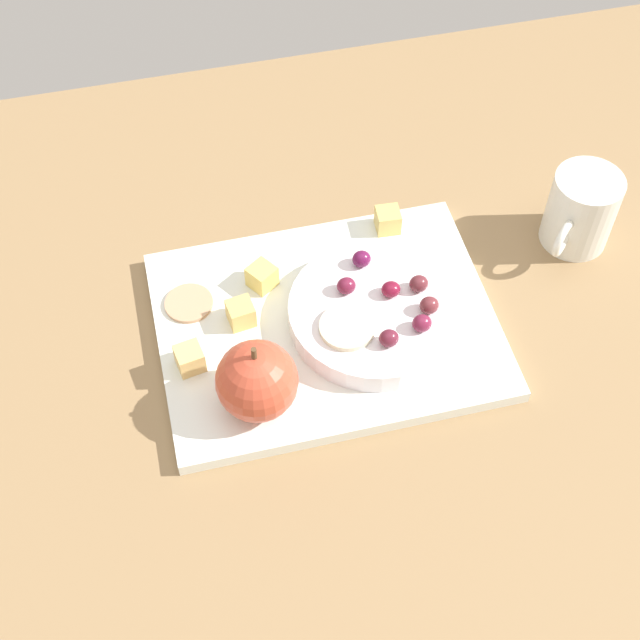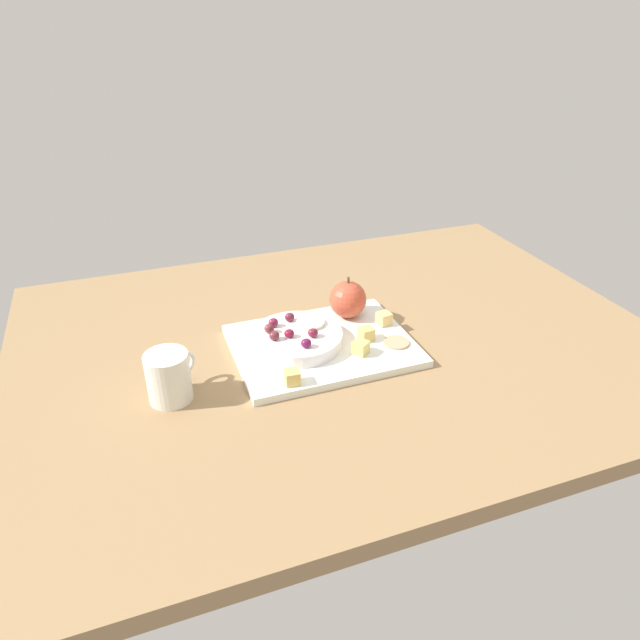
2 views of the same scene
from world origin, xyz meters
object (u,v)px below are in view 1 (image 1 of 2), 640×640
(cheese_cube_1, at_px, (241,313))
(grape_2, at_px, (346,286))
(grape_6, at_px, (419,284))
(cheese_cube_0, at_px, (189,355))
(grape_3, at_px, (429,305))
(platter, at_px, (326,325))
(grape_0, at_px, (389,338))
(serving_dish, at_px, (375,313))
(cheese_cube_2, at_px, (262,277))
(apple_whole, at_px, (257,381))
(grape_1, at_px, (391,289))
(apple_slice_0, at_px, (347,327))
(cracker_0, at_px, (189,303))
(cup, at_px, (581,211))
(grape_5, at_px, (422,323))
(grape_4, at_px, (361,259))
(cheese_cube_3, at_px, (388,220))

(cheese_cube_1, relative_size, grape_2, 1.32)
(cheese_cube_1, height_order, grape_6, grape_6)
(cheese_cube_0, xyz_separation_m, grape_6, (0.23, 0.02, 0.02))
(cheese_cube_1, height_order, grape_3, grape_3)
(platter, distance_m, grape_0, 0.08)
(serving_dish, bearing_deg, cheese_cube_2, 144.18)
(grape_2, bearing_deg, grape_0, -71.99)
(grape_2, bearing_deg, apple_whole, -139.43)
(serving_dish, xyz_separation_m, cheese_cube_2, (-0.10, 0.07, 0.00))
(grape_1, distance_m, grape_2, 0.04)
(apple_whole, height_order, apple_slice_0, apple_whole)
(cheese_cube_0, bearing_deg, cracker_0, 82.57)
(cheese_cube_0, distance_m, grape_3, 0.23)
(platter, height_order, cup, cup)
(grape_5, bearing_deg, serving_dish, 133.31)
(apple_whole, xyz_separation_m, cheese_cube_1, (0.00, 0.10, -0.03))
(cracker_0, distance_m, grape_3, 0.24)
(grape_2, bearing_deg, cheese_cube_1, 176.54)
(cup, bearing_deg, serving_dish, -164.43)
(cheese_cube_0, relative_size, cracker_0, 0.51)
(grape_3, bearing_deg, grape_1, 136.80)
(cheese_cube_1, xyz_separation_m, cracker_0, (-0.05, 0.03, -0.01))
(grape_3, height_order, grape_6, same)
(apple_slice_0, bearing_deg, grape_1, 30.85)
(platter, relative_size, grape_0, 17.66)
(grape_3, bearing_deg, cheese_cube_0, 177.29)
(grape_6, bearing_deg, platter, 179.10)
(grape_0, bearing_deg, cracker_0, 148.08)
(cracker_0, distance_m, grape_1, 0.20)
(cracker_0, relative_size, grape_3, 2.59)
(grape_0, height_order, grape_4, same)
(cracker_0, height_order, grape_1, grape_1)
(platter, distance_m, cheese_cube_2, 0.08)
(grape_0, distance_m, cup, 0.27)
(grape_0, distance_m, grape_3, 0.06)
(cheese_cube_0, bearing_deg, apple_whole, -47.32)
(apple_whole, xyz_separation_m, grape_3, (0.18, 0.05, -0.00))
(apple_slice_0, relative_size, cup, 0.61)
(serving_dish, relative_size, cheese_cube_2, 6.86)
(serving_dish, height_order, grape_5, grape_5)
(platter, bearing_deg, grape_3, -17.32)
(grape_5, bearing_deg, cup, 26.77)
(serving_dish, relative_size, grape_4, 9.03)
(cracker_0, bearing_deg, cheese_cube_3, 13.52)
(apple_whole, height_order, cheese_cube_1, apple_whole)
(cheese_cube_3, xyz_separation_m, grape_3, (0.00, -0.13, 0.02))
(cheese_cube_2, distance_m, grape_6, 0.16)
(grape_2, height_order, grape_6, same)
(apple_whole, height_order, grape_2, apple_whole)
(grape_3, distance_m, grape_5, 0.02)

